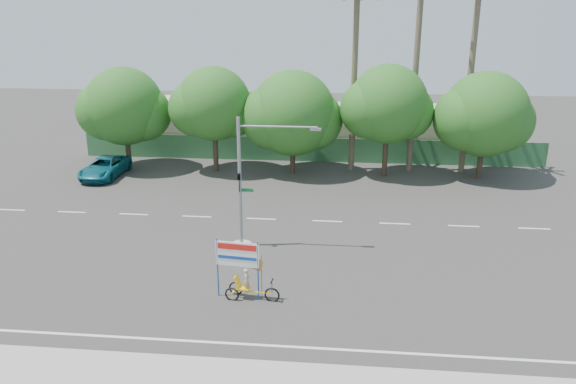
{
  "coord_description": "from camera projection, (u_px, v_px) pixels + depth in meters",
  "views": [
    {
      "loc": [
        2.72,
        -23.44,
        12.32
      ],
      "look_at": [
        0.13,
        2.86,
        3.5
      ],
      "focal_mm": 35.0,
      "sensor_mm": 36.0,
      "label": 1
    }
  ],
  "objects": [
    {
      "name": "fence",
      "position": [
        309.0,
        150.0,
        46.26
      ],
      "size": [
        38.0,
        0.08,
        2.0
      ],
      "primitive_type": "cube",
      "color": "#336B3D",
      "rests_on": "ground"
    },
    {
      "name": "sidewalk_near",
      "position": [
        255.0,
        382.0,
        19.18
      ],
      "size": [
        50.0,
        2.4,
        0.12
      ],
      "primitive_type": "cube",
      "color": "gray",
      "rests_on": "ground"
    },
    {
      "name": "palm_mid",
      "position": [
        473.0,
        48.0,
        40.6
      ],
      "size": [
        3.73,
        3.79,
        15.45
      ],
      "color": "#70604C",
      "rests_on": "ground"
    },
    {
      "name": "tree_far_left",
      "position": [
        124.0,
        109.0,
        43.07
      ],
      "size": [
        7.14,
        6.0,
        7.96
      ],
      "color": "#473828",
      "rests_on": "ground"
    },
    {
      "name": "building_right",
      "position": [
        402.0,
        131.0,
        49.51
      ],
      "size": [
        14.0,
        8.0,
        3.6
      ],
      "primitive_type": "cube",
      "color": "beige",
      "rests_on": "ground"
    },
    {
      "name": "tree_right",
      "position": [
        387.0,
        107.0,
        41.07
      ],
      "size": [
        6.9,
        5.8,
        8.36
      ],
      "color": "#473828",
      "rests_on": "ground"
    },
    {
      "name": "palm_short",
      "position": [
        355.0,
        54.0,
        41.56
      ],
      "size": [
        3.73,
        3.79,
        14.45
      ],
      "color": "#70604C",
      "rests_on": "ground"
    },
    {
      "name": "tree_center",
      "position": [
        292.0,
        116.0,
        41.96
      ],
      "size": [
        7.62,
        6.4,
        7.85
      ],
      "color": "#473828",
      "rests_on": "ground"
    },
    {
      "name": "tree_left",
      "position": [
        213.0,
        106.0,
        42.33
      ],
      "size": [
        6.66,
        5.6,
        8.07
      ],
      "color": "#473828",
      "rests_on": "ground"
    },
    {
      "name": "trike_billboard",
      "position": [
        244.0,
        275.0,
        24.46
      ],
      "size": [
        2.84,
        0.79,
        2.8
      ],
      "rotation": [
        0.0,
        0.0,
        -0.12
      ],
      "color": "black",
      "rests_on": "ground"
    },
    {
      "name": "tree_far_right",
      "position": [
        484.0,
        117.0,
        40.6
      ],
      "size": [
        7.38,
        6.2,
        7.94
      ],
      "color": "#473828",
      "rests_on": "ground"
    },
    {
      "name": "building_left",
      "position": [
        202.0,
        124.0,
        51.12
      ],
      "size": [
        12.0,
        8.0,
        4.0
      ],
      "primitive_type": "cube",
      "color": "beige",
      "rests_on": "ground"
    },
    {
      "name": "pickup_truck",
      "position": [
        105.0,
        167.0,
        42.17
      ],
      "size": [
        2.58,
        5.35,
        1.47
      ],
      "primitive_type": "imported",
      "rotation": [
        0.0,
        0.0,
        -0.03
      ],
      "color": "#0F5F6D",
      "rests_on": "ground"
    },
    {
      "name": "palm_tall",
      "position": [
        418.0,
        32.0,
        40.64
      ],
      "size": [
        3.73,
        3.79,
        17.45
      ],
      "color": "#70604C",
      "rests_on": "ground"
    },
    {
      "name": "traffic_signal",
      "position": [
        246.0,
        194.0,
        29.32
      ],
      "size": [
        4.72,
        1.1,
        7.0
      ],
      "color": "gray",
      "rests_on": "ground"
    },
    {
      "name": "ground",
      "position": [
        279.0,
        282.0,
        26.28
      ],
      "size": [
        120.0,
        120.0,
        0.0
      ],
      "primitive_type": "plane",
      "color": "#33302D",
      "rests_on": "ground"
    }
  ]
}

